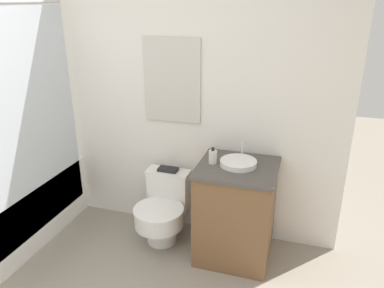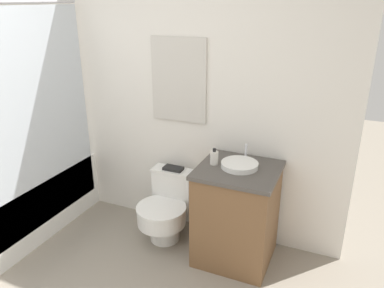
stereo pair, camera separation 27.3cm
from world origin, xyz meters
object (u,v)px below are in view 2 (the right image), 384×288
Objects in this scene: toilet at (166,209)px; soap_bottle at (214,158)px; book_on_tank at (173,168)px; sink at (240,165)px.

toilet is 4.60× the size of soap_bottle.
book_on_tank is (0.00, 0.15, 0.32)m from toilet.
sink is at bearing 6.60° from soap_bottle.
toilet is at bearing 179.70° from sink.
soap_bottle reaches higher than book_on_tank.
book_on_tank reaches higher than toilet.
sink is (0.64, -0.00, 0.54)m from toilet.
book_on_tank is (-0.64, 0.15, -0.22)m from sink.
sink is 2.45× the size of soap_bottle.
sink is at bearing -13.54° from book_on_tank.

